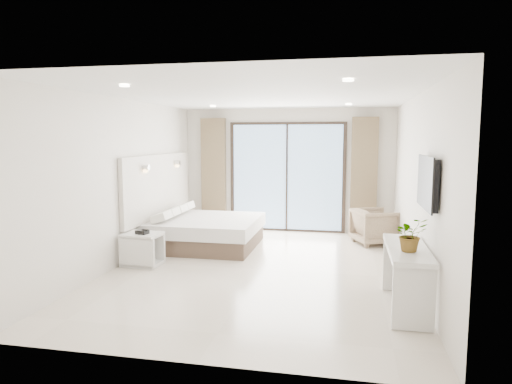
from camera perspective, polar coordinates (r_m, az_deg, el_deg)
ground at (r=7.31m, az=0.58°, el=-9.64°), size 6.20×6.20×0.00m
room_shell at (r=7.91m, az=0.36°, el=3.27°), size 4.62×6.22×2.72m
bed at (r=8.79m, az=-6.38°, el=-4.93°), size 1.96×1.86×0.69m
nightstand at (r=7.70m, az=-14.01°, el=-6.95°), size 0.61×0.51×0.53m
phone at (r=7.57m, az=-14.04°, el=-4.88°), size 0.21×0.18×0.06m
console_desk at (r=5.85m, az=18.32°, el=-8.56°), size 0.46×1.47×0.77m
plant at (r=5.54m, az=18.74°, el=-5.47°), size 0.48×0.50×0.31m
armchair at (r=9.21m, az=14.60°, el=-3.99°), size 0.93×0.95×0.76m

